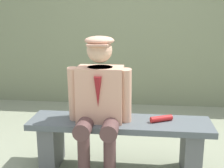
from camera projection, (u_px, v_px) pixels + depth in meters
The scene contains 5 objects.
ground_plane at pixel (119, 168), 2.86m from camera, with size 30.00×30.00×0.00m, color gray.
bench at pixel (120, 137), 2.78m from camera, with size 1.70×0.42×0.50m.
seated_man at pixel (99, 100), 2.65m from camera, with size 0.59×0.56×1.28m.
rolled_magazine at pixel (161, 119), 2.71m from camera, with size 0.05×0.05×0.21m, color #B21E1E.
stadium_wall at pixel (132, 28), 4.68m from camera, with size 12.00×0.24×2.48m, color gray.
Camera 1 is at (-0.22, 2.57, 1.48)m, focal length 47.00 mm.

